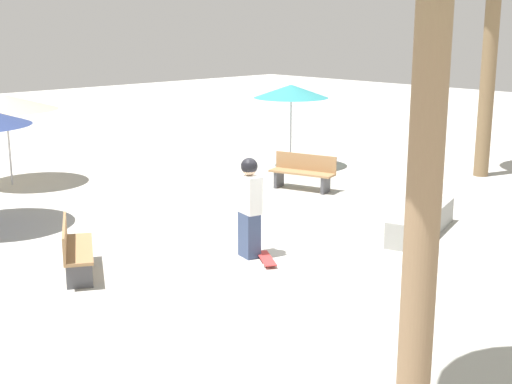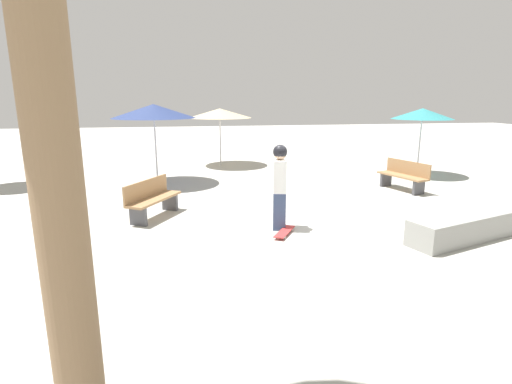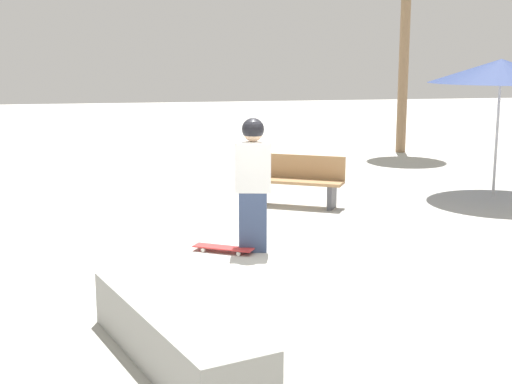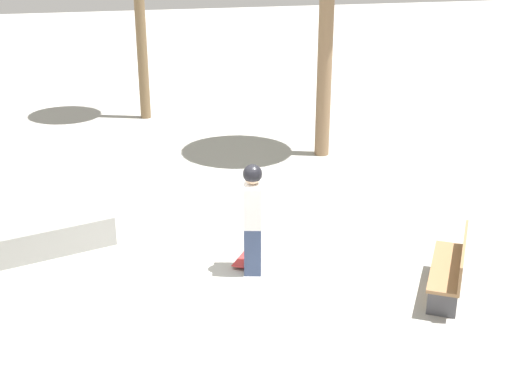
{
  "view_description": "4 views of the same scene",
  "coord_description": "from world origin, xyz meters",
  "px_view_note": "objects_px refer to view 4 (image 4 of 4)",
  "views": [
    {
      "loc": [
        -8.65,
        8.6,
        3.97
      ],
      "look_at": [
        0.17,
        0.15,
        1.02
      ],
      "focal_mm": 50.0,
      "sensor_mm": 36.0,
      "label": 1
    },
    {
      "loc": [
        -7.79,
        2.45,
        2.65
      ],
      "look_at": [
        0.26,
        1.01,
        0.7
      ],
      "focal_mm": 28.0,
      "sensor_mm": 36.0,
      "label": 2
    },
    {
      "loc": [
        -1.87,
        -8.27,
        2.53
      ],
      "look_at": [
        -0.12,
        0.38,
        0.82
      ],
      "focal_mm": 50.0,
      "sensor_mm": 36.0,
      "label": 3
    },
    {
      "loc": [
        9.37,
        -1.37,
        5.22
      ],
      "look_at": [
        0.11,
        0.59,
        1.4
      ],
      "focal_mm": 50.0,
      "sensor_mm": 36.0,
      "label": 4
    }
  ],
  "objects_px": {
    "concrete_ledge": "(37,240)",
    "bench_near": "(451,268)",
    "skater_main": "(253,215)",
    "skateboard": "(247,256)"
  },
  "relations": [
    {
      "from": "skater_main",
      "to": "bench_near",
      "type": "distance_m",
      "value": 2.96
    },
    {
      "from": "skateboard",
      "to": "bench_near",
      "type": "xyz_separation_m",
      "value": [
        1.67,
        2.64,
        0.37
      ]
    },
    {
      "from": "skater_main",
      "to": "skateboard",
      "type": "height_order",
      "value": "skater_main"
    },
    {
      "from": "skateboard",
      "to": "bench_near",
      "type": "height_order",
      "value": "bench_near"
    },
    {
      "from": "concrete_ledge",
      "to": "bench_near",
      "type": "bearing_deg",
      "value": 66.4
    },
    {
      "from": "skater_main",
      "to": "concrete_ledge",
      "type": "distance_m",
      "value": 3.58
    },
    {
      "from": "skater_main",
      "to": "bench_near",
      "type": "xyz_separation_m",
      "value": [
        1.27,
        2.63,
        -0.51
      ]
    },
    {
      "from": "skateboard",
      "to": "concrete_ledge",
      "type": "height_order",
      "value": "concrete_ledge"
    },
    {
      "from": "skateboard",
      "to": "bench_near",
      "type": "relative_size",
      "value": 0.49
    },
    {
      "from": "skateboard",
      "to": "concrete_ledge",
      "type": "xyz_separation_m",
      "value": [
        -0.9,
        -3.25,
        0.19
      ]
    }
  ]
}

